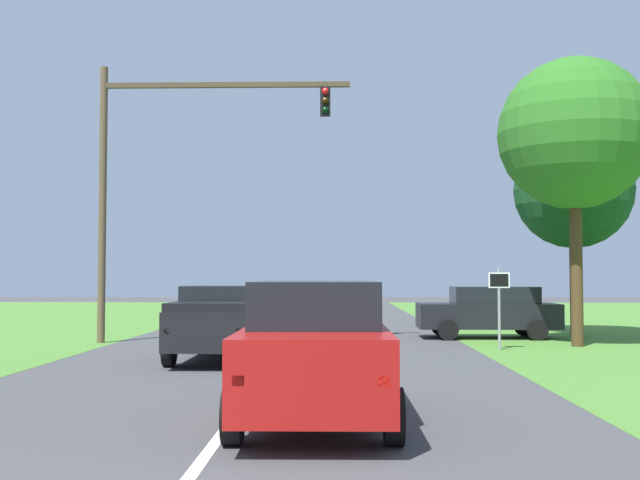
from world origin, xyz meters
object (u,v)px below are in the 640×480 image
Objects in this scene: red_suv_near at (316,348)px; pickup_truck_lead at (221,321)px; crossing_suv_far at (489,311)px; extra_tree_1 at (574,134)px; keep_moving_sign at (499,297)px; oak_tree_right at (573,190)px; traffic_light at (164,161)px.

red_suv_near reaches higher than pickup_truck_lead.
extra_tree_1 reaches higher than crossing_suv_far.
keep_moving_sign is 0.50× the size of crossing_suv_far.
pickup_truck_lead is 14.87m from oak_tree_right.
keep_moving_sign reaches higher than crossing_suv_far.
extra_tree_1 is (12.63, -0.89, 0.62)m from traffic_light.
traffic_light is at bearing 168.53° from keep_moving_sign.
crossing_suv_far is at bearing 83.02° from keep_moving_sign.
traffic_light reaches higher than crossing_suv_far.
red_suv_near is at bearing -117.77° from oak_tree_right.
extra_tree_1 is (2.03, -3.03, 5.45)m from crossing_suv_far.
keep_moving_sign is 7.91m from oak_tree_right.
crossing_suv_far is at bearing 11.41° from traffic_light.
red_suv_near is 19.30m from oak_tree_right.
oak_tree_right is at bearing 15.07° from traffic_light.
red_suv_near is 15.10m from extra_tree_1.
red_suv_near is at bearing -121.73° from extra_tree_1.
traffic_light reaches higher than oak_tree_right.
oak_tree_right reaches higher than keep_moving_sign.
extra_tree_1 is at bearing 58.27° from red_suv_near.
extra_tree_1 is at bearing -56.14° from crossing_suv_far.
oak_tree_right reaches higher than pickup_truck_lead.
red_suv_near is 11.93m from keep_moving_sign.
red_suv_near is 2.15× the size of keep_moving_sign.
traffic_light is at bearing 111.91° from red_suv_near.
traffic_light is 1.87× the size of crossing_suv_far.
traffic_light is at bearing -168.59° from crossing_suv_far.
pickup_truck_lead is 2.29× the size of keep_moving_sign.
traffic_light reaches higher than extra_tree_1.
red_suv_near is at bearing -68.09° from traffic_light.
traffic_light is 14.49m from oak_tree_right.
keep_moving_sign is (7.51, 2.76, 0.52)m from pickup_truck_lead.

